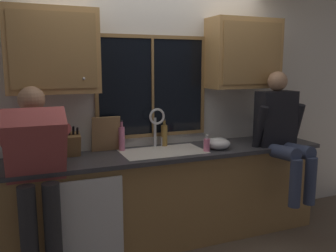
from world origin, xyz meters
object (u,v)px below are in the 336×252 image
(person_sitting_on_counter, at_px, (282,129))
(bottle_tall_clear, at_px, (122,138))
(person_standing, at_px, (37,168))
(cutting_board, at_px, (106,134))
(soap_dispenser, at_px, (207,145))
(bottle_green_glass, at_px, (164,135))
(mixing_bowl, at_px, (218,144))
(knife_block, at_px, (73,145))

(person_sitting_on_counter, xyz_separation_m, bottle_tall_clear, (-1.54, 0.46, -0.06))
(person_standing, xyz_separation_m, cutting_board, (0.66, 0.54, 0.12))
(person_sitting_on_counter, height_order, cutting_board, person_sitting_on_counter)
(soap_dispenser, bearing_deg, person_standing, -173.79)
(bottle_green_glass, relative_size, bottle_tall_clear, 0.94)
(person_standing, distance_m, mixing_bowl, 1.73)
(knife_block, xyz_separation_m, bottle_tall_clear, (0.47, 0.06, 0.01))
(mixing_bowl, relative_size, bottle_tall_clear, 0.79)
(person_sitting_on_counter, distance_m, bottle_tall_clear, 1.61)
(mixing_bowl, bearing_deg, bottle_green_glass, 144.04)
(mixing_bowl, xyz_separation_m, bottle_green_glass, (-0.45, 0.33, 0.06))
(soap_dispenser, distance_m, bottle_tall_clear, 0.82)
(person_standing, distance_m, bottle_tall_clear, 0.96)
(cutting_board, bearing_deg, soap_dispenser, -22.47)
(person_standing, xyz_separation_m, person_sitting_on_counter, (2.34, 0.05, 0.14))
(mixing_bowl, distance_m, bottle_green_glass, 0.56)
(knife_block, distance_m, mixing_bowl, 1.40)
(knife_block, relative_size, soap_dispenser, 1.87)
(person_standing, xyz_separation_m, bottle_green_glass, (1.26, 0.55, 0.07))
(person_sitting_on_counter, bearing_deg, cutting_board, 163.99)
(person_sitting_on_counter, distance_m, knife_block, 2.05)
(person_standing, distance_m, soap_dispenser, 1.56)
(person_standing, bearing_deg, cutting_board, 39.40)
(cutting_board, bearing_deg, bottle_green_glass, 0.86)
(person_sitting_on_counter, distance_m, cutting_board, 1.76)
(cutting_board, relative_size, bottle_tall_clear, 1.16)
(knife_block, bearing_deg, cutting_board, 13.79)
(knife_block, distance_m, soap_dispenser, 1.25)
(bottle_tall_clear, bearing_deg, bottle_green_glass, 3.93)
(person_sitting_on_counter, xyz_separation_m, knife_block, (-2.01, 0.41, -0.08))
(mixing_bowl, bearing_deg, person_sitting_on_counter, -14.80)
(knife_block, distance_m, bottle_green_glass, 0.93)
(person_standing, relative_size, bottle_green_glass, 5.64)
(person_sitting_on_counter, height_order, soap_dispenser, person_sitting_on_counter)
(knife_block, bearing_deg, person_sitting_on_counter, -11.44)
(cutting_board, bearing_deg, person_standing, -140.60)
(soap_dispenser, bearing_deg, cutting_board, 157.53)
(person_sitting_on_counter, bearing_deg, bottle_tall_clear, 163.28)
(cutting_board, distance_m, bottle_tall_clear, 0.16)
(person_standing, relative_size, cutting_board, 4.56)
(person_standing, relative_size, bottle_tall_clear, 5.29)
(person_sitting_on_counter, distance_m, mixing_bowl, 0.67)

